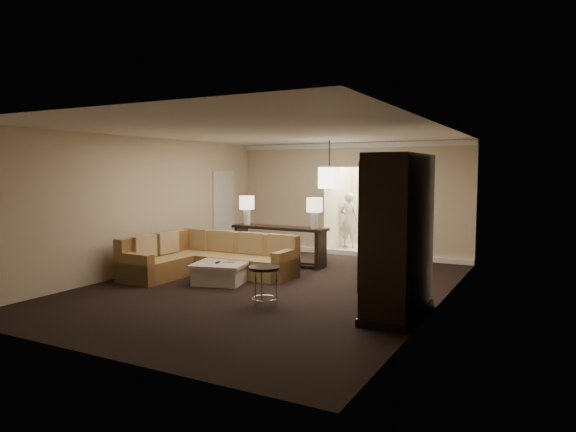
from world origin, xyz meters
The scene contains 19 objects.
ground centered at (0.00, 0.00, 0.00)m, with size 8.00×8.00×0.00m, color black.
wall_back centered at (0.00, 4.00, 1.40)m, with size 6.00×0.04×2.80m, color beige.
wall_front centered at (0.00, -4.00, 1.40)m, with size 6.00×0.04×2.80m, color beige.
wall_left centered at (-3.00, 0.00, 1.40)m, with size 0.04×8.00×2.80m, color beige.
wall_right centered at (3.00, 0.00, 1.40)m, with size 0.04×8.00×2.80m, color beige.
ceiling centered at (0.00, 0.00, 2.80)m, with size 6.00×8.00×0.02m, color silver.
crown_molding centered at (0.00, 3.95, 2.73)m, with size 6.00×0.10×0.12m, color white.
baseboard centered at (0.00, 3.95, 0.06)m, with size 6.00×0.10×0.12m, color white.
side_door centered at (-2.97, 2.80, 1.05)m, with size 0.05×0.90×2.10m, color silver.
foyer centered at (0.00, 5.34, 1.30)m, with size 1.44×2.02×2.80m.
sectional_sofa centered at (-1.64, 0.30, 0.34)m, with size 2.85×2.27×0.85m.
coffee_table centered at (-0.96, -0.16, 0.20)m, with size 1.17×1.17×0.40m.
console_table centered at (-0.90, 2.00, 0.52)m, with size 2.25×0.53×0.87m.
armoire centered at (2.59, -0.79, 1.12)m, with size 0.70×1.63×2.34m.
drink_table centered at (0.60, -1.20, 0.44)m, with size 0.49×0.49×0.62m.
table_lamp_left centered at (-1.77, 2.01, 1.31)m, with size 0.35×0.35×0.66m.
table_lamp_right centered at (-0.03, 1.99, 1.31)m, with size 0.35×0.35×0.66m.
pendant_light centered at (0.00, 2.70, 1.95)m, with size 0.38×0.38×1.09m.
person centered at (-0.45, 5.14, 0.85)m, with size 0.61×0.41×1.69m, color beige.
Camera 1 is at (4.62, -7.99, 2.10)m, focal length 32.00 mm.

